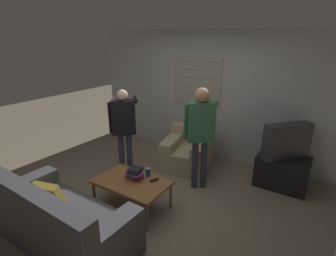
{
  "coord_description": "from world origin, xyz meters",
  "views": [
    {
      "loc": [
        2.18,
        -2.81,
        2.38
      ],
      "look_at": [
        0.02,
        0.56,
        1.0
      ],
      "focal_mm": 28.0,
      "sensor_mm": 36.0,
      "label": 1
    }
  ],
  "objects_px": {
    "tv": "(287,141)",
    "soda_can": "(148,172)",
    "couch_blue": "(59,222)",
    "spare_remote": "(154,180)",
    "person_left_standing": "(124,123)",
    "book_stack": "(135,173)",
    "armchair_beige": "(188,152)",
    "coffee_table": "(132,183)",
    "person_right_standing": "(201,126)"
  },
  "relations": [
    {
      "from": "person_right_standing",
      "to": "couch_blue",
      "type": "bearing_deg",
      "value": -148.79
    },
    {
      "from": "couch_blue",
      "to": "tv",
      "type": "xyz_separation_m",
      "value": [
        1.98,
        2.86,
        0.49
      ]
    },
    {
      "from": "couch_blue",
      "to": "soda_can",
      "type": "distance_m",
      "value": 1.33
    },
    {
      "from": "coffee_table",
      "to": "book_stack",
      "type": "xyz_separation_m",
      "value": [
        -0.0,
        0.08,
        0.12
      ]
    },
    {
      "from": "couch_blue",
      "to": "coffee_table",
      "type": "relative_size",
      "value": 1.78
    },
    {
      "from": "book_stack",
      "to": "person_right_standing",
      "type": "bearing_deg",
      "value": 60.06
    },
    {
      "from": "couch_blue",
      "to": "person_left_standing",
      "type": "bearing_deg",
      "value": 107.59
    },
    {
      "from": "armchair_beige",
      "to": "person_right_standing",
      "type": "relative_size",
      "value": 0.61
    },
    {
      "from": "person_left_standing",
      "to": "couch_blue",
      "type": "bearing_deg",
      "value": -116.23
    },
    {
      "from": "armchair_beige",
      "to": "book_stack",
      "type": "height_order",
      "value": "armchair_beige"
    },
    {
      "from": "book_stack",
      "to": "soda_can",
      "type": "bearing_deg",
      "value": 56.47
    },
    {
      "from": "armchair_beige",
      "to": "person_right_standing",
      "type": "height_order",
      "value": "person_right_standing"
    },
    {
      "from": "armchair_beige",
      "to": "person_right_standing",
      "type": "xyz_separation_m",
      "value": [
        0.52,
        -0.58,
        0.78
      ]
    },
    {
      "from": "tv",
      "to": "soda_can",
      "type": "relative_size",
      "value": 5.78
    },
    {
      "from": "spare_remote",
      "to": "person_right_standing",
      "type": "bearing_deg",
      "value": 94.27
    },
    {
      "from": "armchair_beige",
      "to": "soda_can",
      "type": "distance_m",
      "value": 1.39
    },
    {
      "from": "person_right_standing",
      "to": "spare_remote",
      "type": "distance_m",
      "value": 1.1
    },
    {
      "from": "person_right_standing",
      "to": "armchair_beige",
      "type": "bearing_deg",
      "value": 94.89
    },
    {
      "from": "soda_can",
      "to": "spare_remote",
      "type": "bearing_deg",
      "value": -22.32
    },
    {
      "from": "couch_blue",
      "to": "soda_can",
      "type": "height_order",
      "value": "couch_blue"
    },
    {
      "from": "person_left_standing",
      "to": "person_right_standing",
      "type": "distance_m",
      "value": 1.35
    },
    {
      "from": "person_right_standing",
      "to": "book_stack",
      "type": "distance_m",
      "value": 1.25
    },
    {
      "from": "armchair_beige",
      "to": "soda_can",
      "type": "xyz_separation_m",
      "value": [
        0.08,
        -1.38,
        0.21
      ]
    },
    {
      "from": "armchair_beige",
      "to": "book_stack",
      "type": "xyz_separation_m",
      "value": [
        -0.04,
        -1.55,
        0.23
      ]
    },
    {
      "from": "soda_can",
      "to": "spare_remote",
      "type": "height_order",
      "value": "soda_can"
    },
    {
      "from": "coffee_table",
      "to": "person_right_standing",
      "type": "distance_m",
      "value": 1.36
    },
    {
      "from": "tv",
      "to": "person_left_standing",
      "type": "relative_size",
      "value": 0.46
    },
    {
      "from": "person_left_standing",
      "to": "tv",
      "type": "bearing_deg",
      "value": -18.04
    },
    {
      "from": "couch_blue",
      "to": "armchair_beige",
      "type": "bearing_deg",
      "value": 85.38
    },
    {
      "from": "person_right_standing",
      "to": "tv",
      "type": "bearing_deg",
      "value": -3.14
    },
    {
      "from": "soda_can",
      "to": "spare_remote",
      "type": "xyz_separation_m",
      "value": [
        0.16,
        -0.07,
        -0.05
      ]
    },
    {
      "from": "person_right_standing",
      "to": "soda_can",
      "type": "distance_m",
      "value": 1.08
    },
    {
      "from": "person_right_standing",
      "to": "coffee_table",
      "type": "bearing_deg",
      "value": -155.28
    },
    {
      "from": "tv",
      "to": "book_stack",
      "type": "relative_size",
      "value": 2.83
    },
    {
      "from": "couch_blue",
      "to": "spare_remote",
      "type": "height_order",
      "value": "couch_blue"
    },
    {
      "from": "book_stack",
      "to": "spare_remote",
      "type": "distance_m",
      "value": 0.3
    },
    {
      "from": "person_right_standing",
      "to": "book_stack",
      "type": "xyz_separation_m",
      "value": [
        -0.56,
        -0.97,
        -0.55
      ]
    },
    {
      "from": "tv",
      "to": "soda_can",
      "type": "distance_m",
      "value": 2.28
    },
    {
      "from": "couch_blue",
      "to": "coffee_table",
      "type": "bearing_deg",
      "value": 77.52
    },
    {
      "from": "tv",
      "to": "book_stack",
      "type": "xyz_separation_m",
      "value": [
        -1.72,
        -1.76,
        -0.28
      ]
    },
    {
      "from": "coffee_table",
      "to": "armchair_beige",
      "type": "bearing_deg",
      "value": 88.75
    },
    {
      "from": "coffee_table",
      "to": "person_right_standing",
      "type": "height_order",
      "value": "person_right_standing"
    },
    {
      "from": "tv",
      "to": "spare_remote",
      "type": "xyz_separation_m",
      "value": [
        -1.45,
        -1.65,
        -0.36
      ]
    },
    {
      "from": "tv",
      "to": "soda_can",
      "type": "height_order",
      "value": "tv"
    },
    {
      "from": "book_stack",
      "to": "spare_remote",
      "type": "height_order",
      "value": "book_stack"
    },
    {
      "from": "person_left_standing",
      "to": "book_stack",
      "type": "xyz_separation_m",
      "value": [
        0.75,
        -0.65,
        -0.46
      ]
    },
    {
      "from": "couch_blue",
      "to": "coffee_table",
      "type": "xyz_separation_m",
      "value": [
        0.26,
        1.02,
        0.08
      ]
    },
    {
      "from": "tv",
      "to": "spare_remote",
      "type": "height_order",
      "value": "tv"
    },
    {
      "from": "tv",
      "to": "soda_can",
      "type": "bearing_deg",
      "value": -4.0
    },
    {
      "from": "armchair_beige",
      "to": "coffee_table",
      "type": "distance_m",
      "value": 1.63
    }
  ]
}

